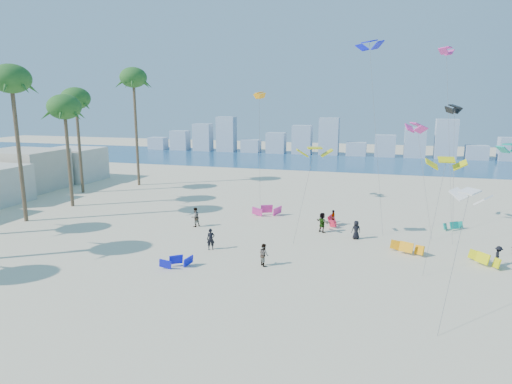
# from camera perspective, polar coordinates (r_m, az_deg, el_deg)

# --- Properties ---
(ground) EXTENTS (220.00, 220.00, 0.00)m
(ground) POSITION_cam_1_polar(r_m,az_deg,el_deg) (27.19, -16.18, -15.71)
(ground) COLOR beige
(ground) RESTS_ON ground
(ocean) EXTENTS (220.00, 220.00, 0.00)m
(ocean) POSITION_cam_1_polar(r_m,az_deg,el_deg) (93.99, 7.69, 4.09)
(ocean) COLOR navy
(ocean) RESTS_ON ground
(kitesurfer_near) EXTENTS (0.77, 0.65, 1.81)m
(kitesurfer_near) POSITION_cam_1_polar(r_m,az_deg,el_deg) (37.53, -5.83, -6.05)
(kitesurfer_near) COLOR black
(kitesurfer_near) RESTS_ON ground
(kitesurfer_mid) EXTENTS (1.04, 1.06, 1.72)m
(kitesurfer_mid) POSITION_cam_1_polar(r_m,az_deg,el_deg) (33.90, 1.01, -8.03)
(kitesurfer_mid) COLOR gray
(kitesurfer_mid) RESTS_ON ground
(kitesurfers_far) EXTENTS (29.17, 8.73, 1.93)m
(kitesurfers_far) POSITION_cam_1_polar(r_m,az_deg,el_deg) (41.39, 9.60, -4.47)
(kitesurfers_far) COLOR black
(kitesurfers_far) RESTS_ON ground
(grounded_kites) EXTENTS (24.94, 19.08, 1.04)m
(grounded_kites) POSITION_cam_1_polar(r_m,az_deg,el_deg) (41.48, 10.66, -5.11)
(grounded_kites) COLOR #0C12D8
(grounded_kites) RESTS_ON ground
(flying_kites) EXTENTS (32.30, 29.07, 18.49)m
(flying_kites) POSITION_cam_1_polar(r_m,az_deg,el_deg) (42.87, 19.27, 9.57)
(flying_kites) COLOR #D7D50B
(flying_kites) RESTS_ON ground
(palm_row) EXTENTS (8.24, 44.80, 16.88)m
(palm_row) POSITION_cam_1_polar(r_m,az_deg,el_deg) (51.48, -29.55, 10.39)
(palm_row) COLOR brown
(palm_row) RESTS_ON ground
(distant_skyline) EXTENTS (85.00, 3.00, 8.40)m
(distant_skyline) POSITION_cam_1_polar(r_m,az_deg,el_deg) (103.66, 7.90, 6.51)
(distant_skyline) COLOR #9EADBF
(distant_skyline) RESTS_ON ground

